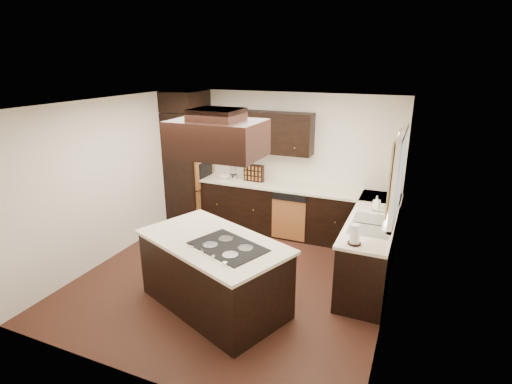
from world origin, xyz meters
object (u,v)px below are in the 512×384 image
range_hood (217,138)px  spice_rack (254,173)px  island (214,274)px  oven_column (188,168)px

range_hood → spice_rack: 2.64m
spice_rack → island: bearing=-75.1°
oven_column → spice_rack: size_ratio=5.67×
oven_column → spice_rack: 1.33m
oven_column → range_hood: 3.13m
range_hood → spice_rack: range_hood is taller
island → range_hood: range_hood is taller
island → range_hood: bearing=100.1°
island → range_hood: (0.03, 0.14, 1.72)m
oven_column → range_hood: (1.88, -2.25, 1.10)m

